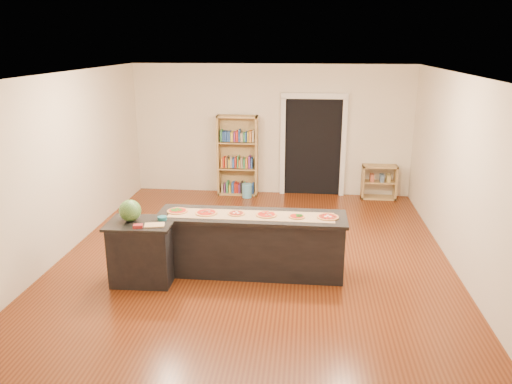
# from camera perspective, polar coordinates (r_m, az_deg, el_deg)

# --- Properties ---
(room) EXTENTS (6.00, 7.00, 2.80)m
(room) POSITION_cam_1_polar(r_m,az_deg,el_deg) (7.45, -0.16, 2.50)
(room) COLOR beige
(room) RESTS_ON ground
(doorway) EXTENTS (1.40, 0.09, 2.21)m
(doorway) POSITION_cam_1_polar(r_m,az_deg,el_deg) (10.84, 6.54, 5.87)
(doorway) COLOR black
(doorway) RESTS_ON room
(kitchen_island) EXTENTS (2.69, 0.73, 0.89)m
(kitchen_island) POSITION_cam_1_polar(r_m,az_deg,el_deg) (7.24, -0.53, -5.92)
(kitchen_island) COLOR black
(kitchen_island) RESTS_ON ground
(side_counter) EXTENTS (0.90, 0.66, 0.89)m
(side_counter) POSITION_cam_1_polar(r_m,az_deg,el_deg) (7.15, -12.86, -6.66)
(side_counter) COLOR black
(side_counter) RESTS_ON ground
(bookshelf) EXTENTS (0.87, 0.31, 1.74)m
(bookshelf) POSITION_cam_1_polar(r_m,az_deg,el_deg) (10.84, -2.12, 4.17)
(bookshelf) COLOR tan
(bookshelf) RESTS_ON ground
(low_shelf) EXTENTS (0.73, 0.31, 0.73)m
(low_shelf) POSITION_cam_1_polar(r_m,az_deg,el_deg) (10.98, 13.87, 1.13)
(low_shelf) COLOR tan
(low_shelf) RESTS_ON ground
(waste_bin) EXTENTS (0.21, 0.21, 0.30)m
(waste_bin) POSITION_cam_1_polar(r_m,az_deg,el_deg) (10.78, -1.04, 0.16)
(waste_bin) COLOR #56A2C1
(waste_bin) RESTS_ON ground
(kraft_paper) EXTENTS (2.34, 0.42, 0.00)m
(kraft_paper) POSITION_cam_1_polar(r_m,az_deg,el_deg) (7.05, -0.56, -2.67)
(kraft_paper) COLOR #A38554
(kraft_paper) RESTS_ON kitchen_island
(watermelon) EXTENTS (0.30, 0.30, 0.30)m
(watermelon) POSITION_cam_1_polar(r_m,az_deg,el_deg) (7.01, -14.20, -2.07)
(watermelon) COLOR #144214
(watermelon) RESTS_ON side_counter
(cutting_board) EXTENTS (0.29, 0.23, 0.02)m
(cutting_board) POSITION_cam_1_polar(r_m,az_deg,el_deg) (6.81, -11.53, -3.73)
(cutting_board) COLOR tan
(cutting_board) RESTS_ON side_counter
(package_red) EXTENTS (0.14, 0.11, 0.04)m
(package_red) POSITION_cam_1_polar(r_m,az_deg,el_deg) (6.78, -13.33, -3.82)
(package_red) COLOR maroon
(package_red) RESTS_ON side_counter
(package_teal) EXTENTS (0.13, 0.13, 0.05)m
(package_teal) POSITION_cam_1_polar(r_m,az_deg,el_deg) (6.99, -10.67, -2.97)
(package_teal) COLOR #195966
(package_teal) RESTS_ON side_counter
(pizza_a) EXTENTS (0.31, 0.31, 0.02)m
(pizza_a) POSITION_cam_1_polar(r_m,az_deg,el_deg) (7.28, -8.97, -2.15)
(pizza_a) COLOR tan
(pizza_a) RESTS_ON kitchen_island
(pizza_b) EXTENTS (0.31, 0.31, 0.02)m
(pizza_b) POSITION_cam_1_polar(r_m,az_deg,el_deg) (7.16, -5.70, -2.36)
(pizza_b) COLOR tan
(pizza_b) RESTS_ON kitchen_island
(pizza_c) EXTENTS (0.25, 0.25, 0.02)m
(pizza_c) POSITION_cam_1_polar(r_m,az_deg,el_deg) (7.10, -2.27, -2.46)
(pizza_c) COLOR tan
(pizza_c) RESTS_ON kitchen_island
(pizza_d) EXTENTS (0.29, 0.29, 0.02)m
(pizza_d) POSITION_cam_1_polar(r_m,az_deg,el_deg) (7.04, 1.19, -2.60)
(pizza_d) COLOR tan
(pizza_d) RESTS_ON kitchen_island
(pizza_e) EXTENTS (0.25, 0.25, 0.02)m
(pizza_e) POSITION_cam_1_polar(r_m,az_deg,el_deg) (6.99, 4.69, -2.81)
(pizza_e) COLOR tan
(pizza_e) RESTS_ON kitchen_island
(pizza_f) EXTENTS (0.29, 0.29, 0.02)m
(pizza_f) POSITION_cam_1_polar(r_m,az_deg,el_deg) (7.03, 8.21, -2.83)
(pizza_f) COLOR tan
(pizza_f) RESTS_ON kitchen_island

